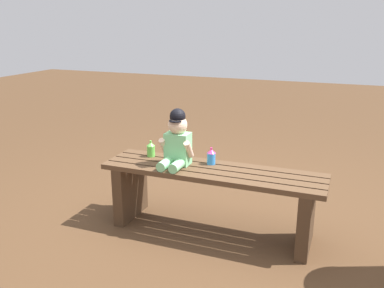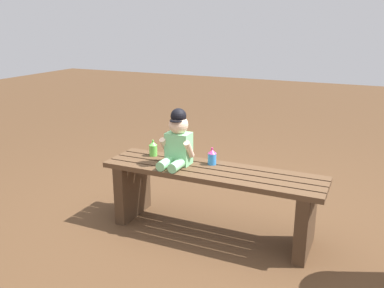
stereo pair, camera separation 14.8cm
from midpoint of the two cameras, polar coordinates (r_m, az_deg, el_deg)
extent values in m
plane|color=#4C331E|center=(3.05, 1.26, -11.92)|extent=(16.00, 16.00, 0.00)
cube|color=#513823|center=(2.72, 0.21, -4.88)|extent=(1.55, 0.09, 0.04)
cube|color=#513823|center=(2.81, 0.96, -4.16)|extent=(1.55, 0.09, 0.04)
cube|color=#513823|center=(2.90, 1.66, -3.49)|extent=(1.55, 0.09, 0.04)
cube|color=#513823|center=(2.99, 2.32, -2.86)|extent=(1.55, 0.09, 0.04)
cube|color=#452F1E|center=(3.21, -9.81, -6.26)|extent=(0.08, 0.39, 0.44)
cube|color=#452F1E|center=(2.82, 14.08, -9.96)|extent=(0.08, 0.39, 0.44)
cube|color=#7FCC8C|center=(2.92, -3.42, -0.65)|extent=(0.17, 0.12, 0.23)
sphere|color=beige|center=(2.87, -3.47, 2.64)|extent=(0.14, 0.14, 0.14)
cylinder|color=black|center=(2.83, -3.80, 3.20)|extent=(0.09, 0.09, 0.01)
sphere|color=black|center=(2.86, -3.50, 3.83)|extent=(0.11, 0.11, 0.11)
cylinder|color=#85D693|center=(2.86, -5.21, -2.77)|extent=(0.07, 0.16, 0.07)
cylinder|color=#85D693|center=(2.82, -3.57, -3.00)|extent=(0.07, 0.16, 0.07)
cylinder|color=beige|center=(2.93, -5.33, -0.35)|extent=(0.04, 0.12, 0.14)
cylinder|color=beige|center=(2.85, -1.96, -0.75)|extent=(0.04, 0.12, 0.14)
cylinder|color=#66CC4C|center=(3.12, -7.06, -0.97)|extent=(0.06, 0.06, 0.08)
cone|color=#66CC4C|center=(3.11, -7.10, -0.02)|extent=(0.06, 0.06, 0.03)
cylinder|color=#66CC4C|center=(3.10, -7.11, 0.30)|extent=(0.01, 0.01, 0.02)
cylinder|color=#338CE5|center=(2.93, 1.23, -2.01)|extent=(0.06, 0.06, 0.08)
cone|color=#E5337F|center=(2.92, 1.23, -1.00)|extent=(0.06, 0.06, 0.03)
cylinder|color=#E5337F|center=(2.91, 1.23, -0.66)|extent=(0.01, 0.01, 0.02)
camera|label=1|loc=(0.07, -91.52, -0.46)|focal=38.53mm
camera|label=2|loc=(0.07, 88.48, 0.46)|focal=38.53mm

